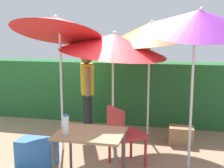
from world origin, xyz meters
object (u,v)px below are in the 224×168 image
(cooler_box, at_px, (37,152))
(crate_cardboard, at_px, (181,135))
(umbrella_orange, at_px, (58,26))
(bottle_water, at_px, (66,125))
(chair_plastic, at_px, (123,133))
(umbrella_rainbow, at_px, (151,31))
(umbrella_yellow, at_px, (114,43))
(person_vendor, at_px, (87,87))
(umbrella_navy, at_px, (198,20))
(folding_table, at_px, (90,140))

(cooler_box, xyz_separation_m, crate_cardboard, (2.09, 1.36, -0.05))
(umbrella_orange, relative_size, bottle_water, 9.92)
(chair_plastic, height_order, bottle_water, bottle_water)
(umbrella_rainbow, height_order, cooler_box, umbrella_rainbow)
(umbrella_yellow, xyz_separation_m, person_vendor, (-0.60, 0.39, -0.83))
(umbrella_orange, bearing_deg, bottle_water, -63.63)
(crate_cardboard, bearing_deg, person_vendor, -179.96)
(umbrella_orange, xyz_separation_m, umbrella_yellow, (0.82, 0.35, -0.27))
(umbrella_yellow, height_order, crate_cardboard, umbrella_yellow)
(umbrella_rainbow, distance_m, bottle_water, 2.49)
(umbrella_navy, bearing_deg, umbrella_yellow, 156.66)
(folding_table, relative_size, bottle_water, 3.33)
(umbrella_orange, xyz_separation_m, bottle_water, (0.62, -1.25, -1.18))
(umbrella_rainbow, relative_size, folding_table, 2.90)
(umbrella_navy, distance_m, crate_cardboard, 2.16)
(umbrella_yellow, distance_m, crate_cardboard, 2.02)
(umbrella_orange, bearing_deg, crate_cardboard, 20.64)
(bottle_water, bearing_deg, umbrella_yellow, 82.81)
(chair_plastic, height_order, crate_cardboard, chair_plastic)
(umbrella_rainbow, distance_m, cooler_box, 2.74)
(umbrella_orange, relative_size, umbrella_yellow, 1.14)
(umbrella_rainbow, bearing_deg, crate_cardboard, -9.74)
(umbrella_yellow, xyz_separation_m, bottle_water, (-0.20, -1.60, -0.90))
(umbrella_yellow, distance_m, cooler_box, 2.07)
(chair_plastic, relative_size, bottle_water, 3.71)
(umbrella_yellow, distance_m, umbrella_navy, 1.43)
(folding_table, xyz_separation_m, bottle_water, (-0.25, -0.14, 0.21))
(chair_plastic, xyz_separation_m, cooler_box, (-1.25, -0.23, -0.32))
(umbrella_yellow, distance_m, chair_plastic, 1.49)
(person_vendor, distance_m, bottle_water, 2.03)
(cooler_box, height_order, crate_cardboard, cooler_box)
(umbrella_yellow, bearing_deg, umbrella_rainbow, 41.56)
(person_vendor, relative_size, crate_cardboard, 4.41)
(crate_cardboard, relative_size, bottle_water, 1.78)
(umbrella_yellow, bearing_deg, folding_table, -88.14)
(umbrella_rainbow, height_order, bottle_water, umbrella_rainbow)
(chair_plastic, bearing_deg, umbrella_navy, 10.76)
(umbrella_rainbow, xyz_separation_m, folding_table, (-0.51, -1.96, -1.31))
(umbrella_navy, height_order, folding_table, umbrella_navy)
(chair_plastic, xyz_separation_m, crate_cardboard, (0.84, 1.13, -0.36))
(umbrella_orange, relative_size, cooler_box, 4.29)
(person_vendor, xyz_separation_m, bottle_water, (0.39, -1.99, -0.07))
(cooler_box, bearing_deg, umbrella_yellow, 45.84)
(umbrella_rainbow, xyz_separation_m, chair_plastic, (-0.25, -1.23, -1.46))
(umbrella_navy, xyz_separation_m, crate_cardboard, (-0.13, 0.94, -1.94))
(folding_table, bearing_deg, umbrella_yellow, 91.86)
(person_vendor, bearing_deg, crate_cardboard, 0.04)
(umbrella_navy, distance_m, bottle_water, 2.19)
(umbrella_navy, height_order, crate_cardboard, umbrella_navy)
(chair_plastic, distance_m, bottle_water, 1.06)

